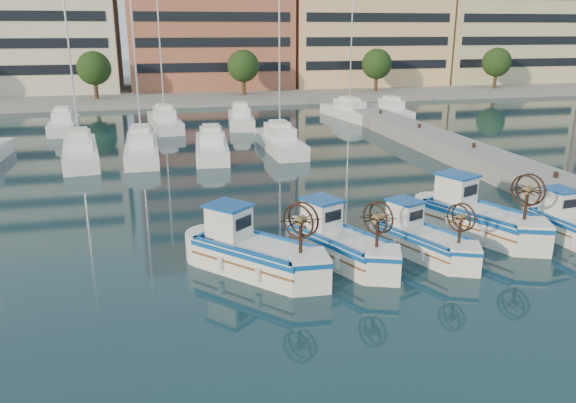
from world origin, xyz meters
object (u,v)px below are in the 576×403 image
object	(u,v)px
fishing_boat_a	(253,250)
fishing_boat_e	(574,225)
fishing_boat_b	(339,241)
fishing_boat_c	(422,238)
fishing_boat_d	(477,215)

from	to	relation	value
fishing_boat_a	fishing_boat_e	distance (m)	13.79
fishing_boat_b	fishing_boat_c	xyz separation A→B (m)	(3.39, -0.21, -0.08)
fishing_boat_b	fishing_boat_a	bearing A→B (deg)	160.49
fishing_boat_a	fishing_boat_d	xyz separation A→B (m)	(10.23, 1.63, 0.03)
fishing_boat_c	fishing_boat_d	bearing A→B (deg)	2.44
fishing_boat_b	fishing_boat_d	distance (m)	6.91
fishing_boat_e	fishing_boat_b	bearing A→B (deg)	171.15
fishing_boat_d	fishing_boat_e	xyz separation A→B (m)	(3.56, -1.73, -0.15)
fishing_boat_a	fishing_boat_d	size ratio (longest dim) A/B	0.91
fishing_boat_d	fishing_boat_b	bearing A→B (deg)	167.37
fishing_boat_b	fishing_boat_e	distance (m)	10.34
fishing_boat_a	fishing_boat_c	xyz separation A→B (m)	(6.85, 0.08, -0.13)
fishing_boat_a	fishing_boat_c	size ratio (longest dim) A/B	1.13
fishing_boat_c	fishing_boat_d	xyz separation A→B (m)	(3.38, 1.55, 0.17)
fishing_boat_a	fishing_boat_b	world-z (taller)	fishing_boat_a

